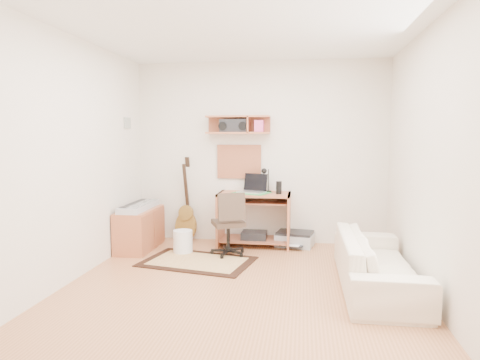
# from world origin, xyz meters

# --- Properties ---
(floor) EXTENTS (3.60, 4.00, 0.01)m
(floor) POSITION_xyz_m (0.00, 0.00, -0.01)
(floor) COLOR tan
(floor) RESTS_ON ground
(ceiling) EXTENTS (3.60, 4.00, 0.01)m
(ceiling) POSITION_xyz_m (0.00, 0.00, 2.60)
(ceiling) COLOR white
(ceiling) RESTS_ON ground
(back_wall) EXTENTS (3.60, 0.01, 2.60)m
(back_wall) POSITION_xyz_m (0.00, 2.00, 1.30)
(back_wall) COLOR silver
(back_wall) RESTS_ON ground
(left_wall) EXTENTS (0.01, 4.00, 2.60)m
(left_wall) POSITION_xyz_m (-1.80, 0.00, 1.30)
(left_wall) COLOR silver
(left_wall) RESTS_ON ground
(right_wall) EXTENTS (0.01, 4.00, 2.60)m
(right_wall) POSITION_xyz_m (1.80, 0.00, 1.30)
(right_wall) COLOR silver
(right_wall) RESTS_ON ground
(wall_shelf) EXTENTS (0.90, 0.25, 0.26)m
(wall_shelf) POSITION_xyz_m (-0.30, 1.88, 1.70)
(wall_shelf) COLOR #BA6741
(wall_shelf) RESTS_ON back_wall
(cork_board) EXTENTS (0.64, 0.03, 0.49)m
(cork_board) POSITION_xyz_m (-0.30, 1.98, 1.17)
(cork_board) COLOR #A37751
(cork_board) RESTS_ON back_wall
(wall_photo) EXTENTS (0.02, 0.20, 0.15)m
(wall_photo) POSITION_xyz_m (-1.79, 1.50, 1.72)
(wall_photo) COLOR #4C8CBF
(wall_photo) RESTS_ON left_wall
(desk) EXTENTS (1.00, 0.55, 0.75)m
(desk) POSITION_xyz_m (-0.05, 1.73, 0.38)
(desk) COLOR #BA6741
(desk) RESTS_ON floor
(laptop) EXTENTS (0.46, 0.46, 0.27)m
(laptop) POSITION_xyz_m (-0.08, 1.71, 0.88)
(laptop) COLOR silver
(laptop) RESTS_ON desk
(speaker) EXTENTS (0.08, 0.08, 0.17)m
(speaker) POSITION_xyz_m (0.30, 1.68, 0.84)
(speaker) COLOR black
(speaker) RESTS_ON desk
(desk_lamp) EXTENTS (0.11, 0.11, 0.34)m
(desk_lamp) POSITION_xyz_m (0.14, 1.87, 0.92)
(desk_lamp) COLOR black
(desk_lamp) RESTS_ON desk
(pencil_cup) EXTENTS (0.08, 0.08, 0.11)m
(pencil_cup) POSITION_xyz_m (0.29, 1.83, 0.81)
(pencil_cup) COLOR #33579B
(pencil_cup) RESTS_ON desk
(boombox) EXTENTS (0.38, 0.18, 0.20)m
(boombox) POSITION_xyz_m (-0.36, 1.87, 1.68)
(boombox) COLOR black
(boombox) RESTS_ON wall_shelf
(rug) EXTENTS (1.45, 1.11, 0.02)m
(rug) POSITION_xyz_m (-0.65, 0.83, 0.01)
(rug) COLOR beige
(rug) RESTS_ON floor
(task_chair) EXTENTS (0.57, 0.57, 0.85)m
(task_chair) POSITION_xyz_m (-0.32, 1.19, 0.42)
(task_chair) COLOR #392C22
(task_chair) RESTS_ON floor
(cabinet) EXTENTS (0.40, 0.90, 0.55)m
(cabinet) POSITION_xyz_m (-1.58, 1.33, 0.28)
(cabinet) COLOR #BA6741
(cabinet) RESTS_ON floor
(music_keyboard) EXTENTS (0.28, 0.89, 0.08)m
(music_keyboard) POSITION_xyz_m (-1.58, 1.33, 0.59)
(music_keyboard) COLOR #B2B5BA
(music_keyboard) RESTS_ON cabinet
(guitar) EXTENTS (0.37, 0.27, 1.24)m
(guitar) POSITION_xyz_m (-1.08, 1.86, 0.62)
(guitar) COLOR olive
(guitar) RESTS_ON floor
(waste_basket) EXTENTS (0.26, 0.26, 0.30)m
(waste_basket) POSITION_xyz_m (-0.93, 1.20, 0.15)
(waste_basket) COLOR white
(waste_basket) RESTS_ON floor
(printer) EXTENTS (0.57, 0.48, 0.19)m
(printer) POSITION_xyz_m (0.52, 1.81, 0.09)
(printer) COLOR #A5A8AA
(printer) RESTS_ON floor
(sofa) EXTENTS (0.54, 1.83, 0.72)m
(sofa) POSITION_xyz_m (1.38, 0.24, 0.36)
(sofa) COLOR beige
(sofa) RESTS_ON floor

